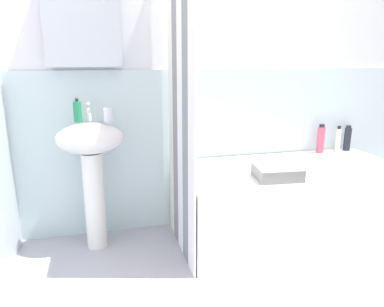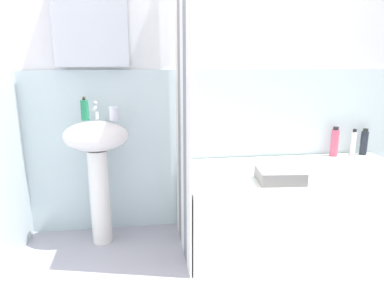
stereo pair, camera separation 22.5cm
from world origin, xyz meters
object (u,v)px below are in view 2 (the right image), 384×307
object	(u,v)px
toothbrush_cup	(114,114)
conditioner_bottle	(335,142)
soap_dispenser	(85,110)
lotion_bottle	(364,142)
sink	(97,155)
shampoo_bottle	(353,143)
towel_folded	(280,175)
bathtub	(295,206)

from	to	relation	value
toothbrush_cup	conditioner_bottle	bearing A→B (deg)	3.60
soap_dispenser	lotion_bottle	xyz separation A→B (m)	(2.11, 0.08, -0.31)
sink	shampoo_bottle	distance (m)	1.95
shampoo_bottle	conditioner_bottle	bearing A→B (deg)	175.43
toothbrush_cup	shampoo_bottle	bearing A→B (deg)	2.92
towel_folded	sink	bearing A→B (deg)	161.39
toothbrush_cup	towel_folded	distance (m)	1.16
towel_folded	bathtub	bearing A→B (deg)	44.39
soap_dispenser	toothbrush_cup	world-z (taller)	soap_dispenser
sink	conditioner_bottle	world-z (taller)	sink
sink	shampoo_bottle	size ratio (longest dim) A/B	4.08
sink	shampoo_bottle	bearing A→B (deg)	3.48
toothbrush_cup	bathtub	world-z (taller)	toothbrush_cup
bathtub	lotion_bottle	xyz separation A→B (m)	(0.68, 0.32, 0.37)
soap_dispenser	bathtub	xyz separation A→B (m)	(1.43, -0.24, -0.68)
bathtub	lotion_bottle	bearing A→B (deg)	24.89
sink	soap_dispenser	bearing A→B (deg)	138.35
toothbrush_cup	lotion_bottle	distance (m)	1.94
toothbrush_cup	shampoo_bottle	world-z (taller)	toothbrush_cup
lotion_bottle	shampoo_bottle	xyz separation A→B (m)	(-0.10, -0.02, 0.00)
lotion_bottle	conditioner_bottle	bearing A→B (deg)	-178.71
lotion_bottle	towel_folded	bearing A→B (deg)	-149.65
sink	lotion_bottle	world-z (taller)	sink
bathtub	conditioner_bottle	xyz separation A→B (m)	(0.43, 0.31, 0.38)
sink	toothbrush_cup	world-z (taller)	toothbrush_cup
sink	toothbrush_cup	distance (m)	0.31
soap_dispenser	lotion_bottle	bearing A→B (deg)	2.04
sink	conditioner_bottle	bearing A→B (deg)	4.16
toothbrush_cup	bathtub	bearing A→B (deg)	-9.48
conditioner_bottle	soap_dispenser	bearing A→B (deg)	-177.86
sink	bathtub	world-z (taller)	sink
lotion_bottle	sink	bearing A→B (deg)	-176.20
sink	lotion_bottle	xyz separation A→B (m)	(2.05, 0.14, -0.01)
toothbrush_cup	shampoo_bottle	xyz separation A→B (m)	(1.82, 0.09, -0.29)
conditioner_bottle	sink	bearing A→B (deg)	-175.84
shampoo_bottle	conditioner_bottle	xyz separation A→B (m)	(-0.15, 0.01, 0.01)
sink	conditioner_bottle	size ratio (longest dim) A/B	3.75
toothbrush_cup	lotion_bottle	xyz separation A→B (m)	(1.92, 0.11, -0.29)
soap_dispenser	towel_folded	world-z (taller)	soap_dispenser
soap_dispenser	towel_folded	distance (m)	1.35
soap_dispenser	towel_folded	xyz separation A→B (m)	(1.22, -0.45, -0.37)
toothbrush_cup	towel_folded	size ratio (longest dim) A/B	0.33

